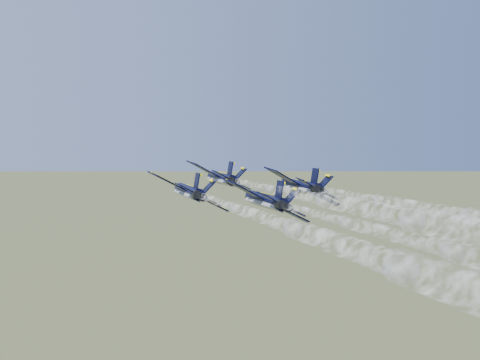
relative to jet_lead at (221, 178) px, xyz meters
name	(u,v)px	position (x,y,z in m)	size (l,w,h in m)	color
jet_lead	(221,178)	(0.00, 0.00, 0.00)	(11.93, 17.39, 6.35)	black
jet_left	(188,191)	(-9.97, -11.70, 0.00)	(11.93, 17.39, 6.35)	black
jet_right	(300,186)	(7.65, -13.50, 0.00)	(11.93, 17.39, 6.35)	black
jet_slot	(265,200)	(-3.19, -23.33, 0.00)	(11.93, 17.39, 6.35)	black
smoke_trail_lead	(364,254)	(-8.23, -54.07, 0.03)	(12.98, 71.99, 2.89)	white
smoke_trail_left	(339,307)	(-18.20, -65.77, 0.03)	(12.98, 71.99, 2.89)	white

